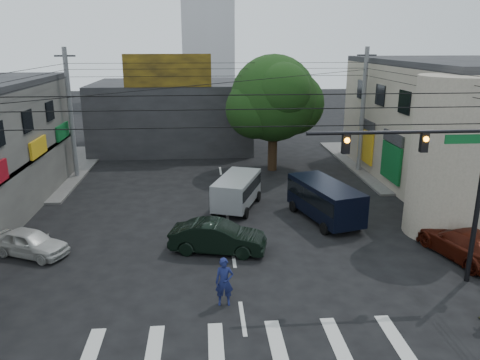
{
  "coord_description": "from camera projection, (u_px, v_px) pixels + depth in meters",
  "views": [
    {
      "loc": [
        -1.26,
        -17.6,
        9.53
      ],
      "look_at": [
        0.47,
        4.0,
        3.1
      ],
      "focal_mm": 35.0,
      "sensor_mm": 36.0,
      "label": 1
    }
  ],
  "objects": [
    {
      "name": "ground",
      "position": [
        237.0,
        278.0,
        19.62
      ],
      "size": [
        160.0,
        160.0,
        0.0
      ],
      "primitive_type": "plane",
      "color": "black",
      "rests_on": "ground"
    },
    {
      "name": "sidewalk_far_right",
      "position": [
        440.0,
        162.0,
        38.18
      ],
      "size": [
        16.0,
        16.0,
        0.15
      ],
      "primitive_type": "cube",
      "color": "#514F4C",
      "rests_on": "ground"
    },
    {
      "name": "corner_column",
      "position": [
        452.0,
        158.0,
        23.15
      ],
      "size": [
        4.0,
        4.0,
        8.0
      ],
      "primitive_type": "cylinder",
      "color": "gray",
      "rests_on": "ground"
    },
    {
      "name": "building_far",
      "position": [
        173.0,
        115.0,
        43.31
      ],
      "size": [
        14.0,
        10.0,
        6.0
      ],
      "primitive_type": "cube",
      "color": "#232326",
      "rests_on": "ground"
    },
    {
      "name": "billboard",
      "position": [
        167.0,
        71.0,
        37.41
      ],
      "size": [
        7.0,
        0.3,
        2.6
      ],
      "primitive_type": "cube",
      "color": "olive",
      "rests_on": "building_far"
    },
    {
      "name": "street_tree",
      "position": [
        273.0,
        99.0,
        34.62
      ],
      "size": [
        6.4,
        6.4,
        8.7
      ],
      "color": "black",
      "rests_on": "ground"
    },
    {
      "name": "traffic_gantry",
      "position": [
        442.0,
        169.0,
        17.89
      ],
      "size": [
        7.1,
        0.35,
        7.2
      ],
      "color": "black",
      "rests_on": "ground"
    },
    {
      "name": "utility_pole_far_left",
      "position": [
        71.0,
        115.0,
        32.8
      ],
      "size": [
        0.32,
        0.32,
        9.2
      ],
      "primitive_type": "cylinder",
      "color": "#59595B",
      "rests_on": "ground"
    },
    {
      "name": "utility_pole_far_right",
      "position": [
        363.0,
        111.0,
        34.41
      ],
      "size": [
        0.32,
        0.32,
        9.2
      ],
      "primitive_type": "cylinder",
      "color": "#59595B",
      "rests_on": "ground"
    },
    {
      "name": "dark_sedan",
      "position": [
        218.0,
        237.0,
        21.88
      ],
      "size": [
        3.52,
        5.17,
        1.48
      ],
      "primitive_type": "imported",
      "rotation": [
        0.0,
        0.0,
        1.35
      ],
      "color": "black",
      "rests_on": "ground"
    },
    {
      "name": "white_compact",
      "position": [
        30.0,
        243.0,
        21.55
      ],
      "size": [
        4.29,
        4.82,
        1.26
      ],
      "primitive_type": "imported",
      "rotation": [
        0.0,
        0.0,
        1.14
      ],
      "color": "beige",
      "rests_on": "ground"
    },
    {
      "name": "maroon_sedan",
      "position": [
        465.0,
        244.0,
        21.21
      ],
      "size": [
        4.21,
        5.87,
        1.45
      ],
      "primitive_type": "imported",
      "rotation": [
        0.0,
        0.0,
        3.37
      ],
      "color": "#411209",
      "rests_on": "ground"
    },
    {
      "name": "silver_minivan",
      "position": [
        237.0,
        193.0,
        27.61
      ],
      "size": [
        5.67,
        4.73,
        1.92
      ],
      "primitive_type": null,
      "rotation": [
        0.0,
        0.0,
        1.22
      ],
      "color": "#A3A7AB",
      "rests_on": "ground"
    },
    {
      "name": "navy_van",
      "position": [
        325.0,
        202.0,
        25.69
      ],
      "size": [
        6.31,
        4.73,
        2.11
      ],
      "primitive_type": null,
      "rotation": [
        0.0,
        0.0,
        1.84
      ],
      "color": "black",
      "rests_on": "ground"
    },
    {
      "name": "traffic_officer",
      "position": [
        224.0,
        282.0,
        17.4
      ],
      "size": [
        0.72,
        0.5,
        1.88
      ],
      "primitive_type": "imported",
      "rotation": [
        0.0,
        0.0,
        -0.04
      ],
      "color": "#141A47",
      "rests_on": "ground"
    }
  ]
}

